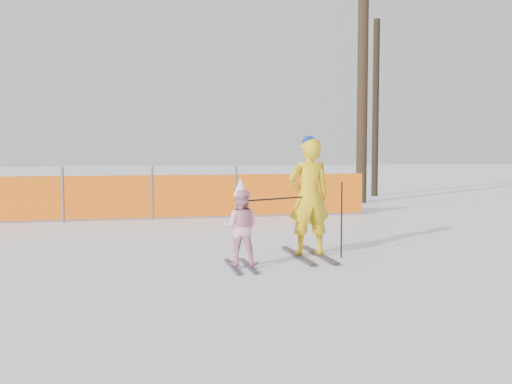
{
  "coord_description": "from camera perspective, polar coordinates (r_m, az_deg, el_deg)",
  "views": [
    {
      "loc": [
        -1.82,
        -7.65,
        1.58
      ],
      "look_at": [
        0.0,
        0.5,
        1.0
      ],
      "focal_mm": 40.0,
      "sensor_mm": 36.0,
      "label": 1
    }
  ],
  "objects": [
    {
      "name": "ground",
      "position": [
        8.03,
        0.78,
        -7.38
      ],
      "size": [
        120.0,
        120.0,
        0.0
      ],
      "primitive_type": "plane",
      "color": "white",
      "rests_on": "ground"
    },
    {
      "name": "adult",
      "position": [
        8.64,
        5.31,
        -0.47
      ],
      "size": [
        0.65,
        1.54,
        1.83
      ],
      "color": "black",
      "rests_on": "ground"
    },
    {
      "name": "child",
      "position": [
        7.83,
        -1.55,
        -3.5
      ],
      "size": [
        0.61,
        1.04,
        1.23
      ],
      "color": "black",
      "rests_on": "ground"
    },
    {
      "name": "ski_poles",
      "position": [
        8.41,
        5.52,
        -1.81
      ],
      "size": [
        1.52,
        0.48,
        1.14
      ],
      "color": "black",
      "rests_on": "ground"
    },
    {
      "name": "tree_trunks",
      "position": [
        19.21,
        11.05,
        8.65
      ],
      "size": [
        1.86,
        2.76,
        6.34
      ],
      "color": "#322316",
      "rests_on": "ground"
    }
  ]
}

